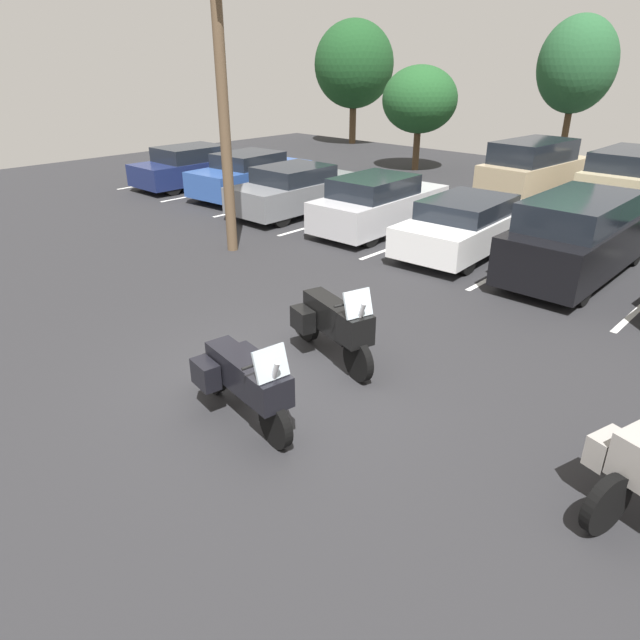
# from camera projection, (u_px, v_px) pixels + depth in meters

# --- Properties ---
(ground) EXTENTS (44.00, 44.00, 0.10)m
(ground) POSITION_uv_depth(u_px,v_px,m) (277.00, 384.00, 8.66)
(ground) COLOR #262628
(motorcycle_touring) EXTENTS (2.24, 0.95, 1.36)m
(motorcycle_touring) POSITION_uv_depth(u_px,v_px,m) (244.00, 378.00, 7.47)
(motorcycle_touring) COLOR black
(motorcycle_touring) RESTS_ON ground
(motorcycle_third) EXTENTS (2.19, 1.04, 1.44)m
(motorcycle_third) POSITION_uv_depth(u_px,v_px,m) (334.00, 323.00, 8.95)
(motorcycle_third) COLOR black
(motorcycle_third) RESTS_ON ground
(parking_stripes) EXTENTS (26.51, 4.99, 0.01)m
(parking_stripes) POSITION_uv_depth(u_px,v_px,m) (467.00, 249.00, 14.53)
(parking_stripes) COLOR silver
(parking_stripes) RESTS_ON ground
(car_navy) EXTENTS (1.90, 4.59, 1.47)m
(car_navy) POSITION_uv_depth(u_px,v_px,m) (193.00, 166.00, 21.43)
(car_navy) COLOR navy
(car_navy) RESTS_ON ground
(car_blue) EXTENTS (2.19, 4.59, 1.51)m
(car_blue) POSITION_uv_depth(u_px,v_px,m) (251.00, 175.00, 19.78)
(car_blue) COLOR #2D519E
(car_blue) RESTS_ON ground
(car_grey) EXTENTS (1.93, 4.61, 1.47)m
(car_grey) POSITION_uv_depth(u_px,v_px,m) (298.00, 190.00, 17.69)
(car_grey) COLOR slate
(car_grey) RESTS_ON ground
(car_silver) EXTENTS (1.92, 4.47, 1.54)m
(car_silver) POSITION_uv_depth(u_px,v_px,m) (379.00, 204.00, 15.85)
(car_silver) COLOR #B7B7BC
(car_silver) RESTS_ON ground
(car_white) EXTENTS (2.10, 4.79, 1.36)m
(car_white) POSITION_uv_depth(u_px,v_px,m) (468.00, 224.00, 14.16)
(car_white) COLOR white
(car_white) RESTS_ON ground
(car_black) EXTENTS (1.83, 4.86, 1.81)m
(car_black) POSITION_uv_depth(u_px,v_px,m) (579.00, 236.00, 12.43)
(car_black) COLOR black
(car_black) RESTS_ON ground
(car_far_tan) EXTENTS (2.15, 4.69, 1.95)m
(car_far_tan) POSITION_uv_depth(u_px,v_px,m) (534.00, 170.00, 19.42)
(car_far_tan) COLOR tan
(car_far_tan) RESTS_ON ground
(car_far_champagne) EXTENTS (1.85, 4.59, 1.91)m
(car_far_champagne) POSITION_uv_depth(u_px,v_px,m) (630.00, 180.00, 17.89)
(car_far_champagne) COLOR #C1B289
(car_far_champagne) RESTS_ON ground
(utility_pole) EXTENTS (1.49, 1.20, 7.22)m
(utility_pole) POSITION_uv_depth(u_px,v_px,m) (222.00, 91.00, 12.94)
(utility_pole) COLOR brown
(utility_pole) RESTS_ON ground
(tree_center) EXTENTS (3.10, 3.10, 4.21)m
(tree_center) POSITION_uv_depth(u_px,v_px,m) (420.00, 100.00, 23.60)
(tree_center) COLOR #4C3823
(tree_center) RESTS_ON ground
(tree_far_left) EXTENTS (4.27, 4.27, 6.35)m
(tree_far_left) POSITION_uv_depth(u_px,v_px,m) (354.00, 65.00, 30.68)
(tree_far_left) COLOR #4C3823
(tree_far_left) RESTS_ON ground
(tree_rear) EXTENTS (3.11, 3.11, 6.06)m
(tree_rear) POSITION_uv_depth(u_px,v_px,m) (577.00, 65.00, 23.08)
(tree_rear) COLOR #4C3823
(tree_rear) RESTS_ON ground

